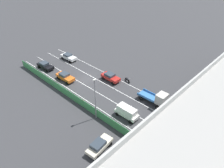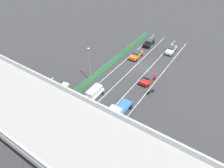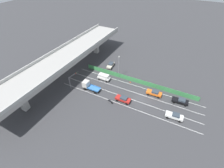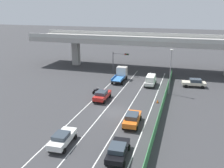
{
  "view_description": "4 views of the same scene",
  "coord_description": "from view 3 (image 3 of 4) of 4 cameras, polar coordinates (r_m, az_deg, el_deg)",
  "views": [
    {
      "loc": [
        25.77,
        32.33,
        26.41
      ],
      "look_at": [
        -0.57,
        7.35,
        1.93
      ],
      "focal_mm": 34.82,
      "sensor_mm": 36.0,
      "label": 1
    },
    {
      "loc": [
        -16.34,
        37.15,
        27.71
      ],
      "look_at": [
        1.07,
        11.21,
        2.08
      ],
      "focal_mm": 32.47,
      "sensor_mm": 36.0,
      "label": 2
    },
    {
      "loc": [
        -35.91,
        -9.01,
        34.47
      ],
      "look_at": [
        1.13,
        10.21,
        0.95
      ],
      "focal_mm": 26.26,
      "sensor_mm": 36.0,
      "label": 3
    },
    {
      "loc": [
        9.51,
        -32.48,
        15.15
      ],
      "look_at": [
        -2.22,
        5.71,
        2.49
      ],
      "focal_mm": 39.4,
      "sensor_mm": 36.0,
      "label": 4
    }
  ],
  "objects": [
    {
      "name": "motorcycle",
      "position": [
        48.26,
        -0.54,
        -6.04
      ],
      "size": [
        0.87,
        1.86,
        0.93
      ],
      "color": "black",
      "rests_on": "ground"
    },
    {
      "name": "lane_line_right_edge",
      "position": [
        54.94,
        8.02,
        -0.53
      ],
      "size": [
        0.14,
        43.16,
        0.01
      ],
      "primitive_type": "cube",
      "color": "silver",
      "rests_on": "ground"
    },
    {
      "name": "traffic_light",
      "position": [
        52.67,
        -13.56,
        1.79
      ],
      "size": [
        3.82,
        0.57,
        5.16
      ],
      "color": "#47474C",
      "rests_on": "ground"
    },
    {
      "name": "lane_line_mid_left",
      "position": [
        50.19,
        5.28,
        -4.8
      ],
      "size": [
        0.14,
        43.16,
        0.01
      ],
      "primitive_type": "cube",
      "color": "silver",
      "rests_on": "ground"
    },
    {
      "name": "elevated_overpass",
      "position": [
        57.9,
        -15.78,
        8.92
      ],
      "size": [
        59.16,
        10.3,
        8.63
      ],
      "color": "#A09E99",
      "rests_on": "ground"
    },
    {
      "name": "car_sedan_red",
      "position": [
        48.46,
        3.92,
        -5.15
      ],
      "size": [
        2.08,
        4.52,
        1.66
      ],
      "color": "red",
      "rests_on": "ground"
    },
    {
      "name": "parked_sedan_cream",
      "position": [
        63.25,
        -0.45,
        6.72
      ],
      "size": [
        4.66,
        2.43,
        1.63
      ],
      "color": "beige",
      "rests_on": "ground"
    },
    {
      "name": "green_fence",
      "position": [
        55.73,
        8.73,
        1.12
      ],
      "size": [
        0.1,
        39.26,
        1.66
      ],
      "color": "#3D8E4C",
      "rests_on": "ground"
    },
    {
      "name": "traffic_cone",
      "position": [
        55.77,
        6.37,
        0.65
      ],
      "size": [
        0.47,
        0.47,
        0.55
      ],
      "color": "orange",
      "rests_on": "ground"
    },
    {
      "name": "car_van_white",
      "position": [
        56.38,
        -2.86,
        2.55
      ],
      "size": [
        2.05,
        4.35,
        2.11
      ],
      "color": "silver",
      "rests_on": "ground"
    },
    {
      "name": "car_sedan_white",
      "position": [
        46.97,
        20.95,
        -10.31
      ],
      "size": [
        2.18,
        4.62,
        1.6
      ],
      "color": "white",
      "rests_on": "ground"
    },
    {
      "name": "ground_plane",
      "position": [
        50.58,
        9.76,
        -4.89
      ],
      "size": [
        300.0,
        300.0,
        0.0
      ],
      "primitive_type": "plane",
      "color": "#38383A"
    },
    {
      "name": "street_lamp",
      "position": [
        55.75,
        2.37,
        6.65
      ],
      "size": [
        0.6,
        0.36,
        8.13
      ],
      "color": "gray",
      "rests_on": "ground"
    },
    {
      "name": "flatbed_truck_blue",
      "position": [
        52.8,
        -8.27,
        -0.49
      ],
      "size": [
        2.38,
        5.73,
        2.75
      ],
      "color": "black",
      "rests_on": "ground"
    },
    {
      "name": "car_taxi_orange",
      "position": [
        51.95,
        14.51,
        -2.96
      ],
      "size": [
        2.17,
        4.71,
        1.67
      ],
      "color": "orange",
      "rests_on": "ground"
    },
    {
      "name": "car_sedan_black",
      "position": [
        51.87,
        22.73,
        -5.36
      ],
      "size": [
        2.31,
        4.73,
        1.55
      ],
      "color": "black",
      "rests_on": "ground"
    },
    {
      "name": "lane_line_left_edge",
      "position": [
        47.99,
        3.7,
        -7.24
      ],
      "size": [
        0.14,
        43.16,
        0.01
      ],
      "primitive_type": "cube",
      "color": "silver",
      "rests_on": "ground"
    },
    {
      "name": "lane_line_mid_right",
      "position": [
        52.52,
        6.72,
        -2.57
      ],
      "size": [
        0.14,
        43.16,
        0.01
      ],
      "primitive_type": "cube",
      "color": "silver",
      "rests_on": "ground"
    }
  ]
}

